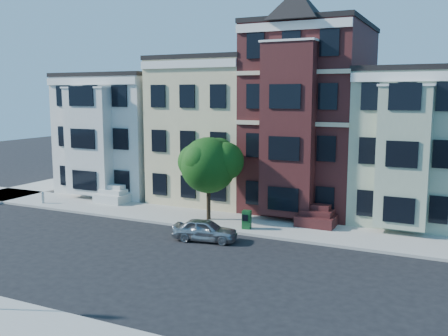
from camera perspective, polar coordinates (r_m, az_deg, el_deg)
The scene contains 10 objects.
ground at distance 22.13m, azimuth -1.03°, elevation -12.00°, with size 120.00×120.00×0.00m, color black.
far_sidewalk at distance 29.13m, azimuth 6.09°, elevation -6.84°, with size 60.00×4.00×0.15m, color #9E9B93.
house_white at distance 41.14m, azimuth -10.73°, elevation 3.79°, with size 8.00×9.00×9.00m, color silver.
house_yellow at distance 36.94m, azimuth -0.67°, elevation 4.20°, with size 7.00×9.00×10.00m, color beige.
house_brown at distance 34.36m, azimuth 9.90°, elevation 5.43°, with size 7.00×9.00×12.00m, color #3E1616.
house_green at distance 33.30m, azimuth 20.67°, elevation 2.33°, with size 6.00×9.00×9.00m, color #9BA98D.
street_tree at distance 30.08m, azimuth -1.80°, elevation -0.11°, with size 5.35×5.35×6.22m, color #195113, non-canonical shape.
parked_car at distance 26.67m, azimuth -2.18°, elevation -7.09°, with size 1.39×3.46×1.18m, color #9B9EA3.
newspaper_box at distance 28.47m, azimuth 2.61°, elevation -5.91°, with size 0.47×0.42×1.05m, color #185024.
fire_hydrant at distance 37.29m, azimuth -20.01°, elevation -3.30°, with size 0.23×0.23×0.65m, color beige.
Camera 1 is at (9.32, -18.52, 7.72)m, focal length 40.00 mm.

